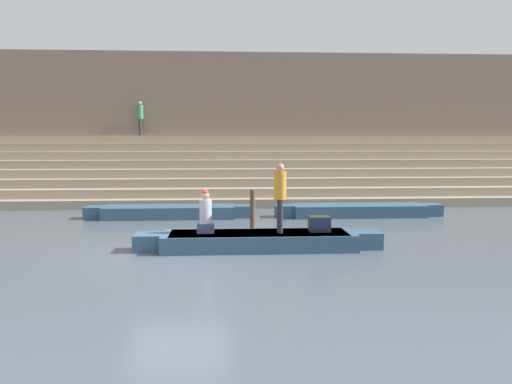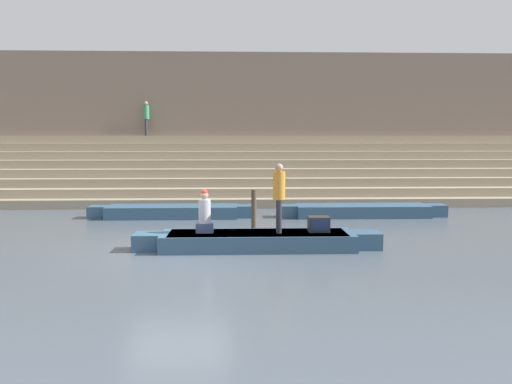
# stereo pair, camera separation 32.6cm
# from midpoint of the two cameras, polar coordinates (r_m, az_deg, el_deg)

# --- Properties ---
(ground_plane) EXTENTS (120.00, 120.00, 0.00)m
(ground_plane) POSITION_cam_midpoint_polar(r_m,az_deg,el_deg) (12.39, -8.21, -6.88)
(ground_plane) COLOR #4C5660
(ghat_steps) EXTENTS (36.00, 5.13, 2.92)m
(ghat_steps) POSITION_cam_midpoint_polar(r_m,az_deg,el_deg) (23.05, -5.35, 1.75)
(ghat_steps) COLOR gray
(ghat_steps) RESTS_ON ground
(back_wall) EXTENTS (34.20, 1.28, 6.98)m
(back_wall) POSITION_cam_midpoint_polar(r_m,az_deg,el_deg) (25.40, -5.09, 7.64)
(back_wall) COLOR #7F6B5B
(back_wall) RESTS_ON ground
(rowboat_main) EXTENTS (6.20, 1.38, 0.42)m
(rowboat_main) POSITION_cam_midpoint_polar(r_m,az_deg,el_deg) (12.61, 0.93, -5.54)
(rowboat_main) COLOR #33516B
(rowboat_main) RESTS_ON ground
(person_standing) EXTENTS (0.31, 0.31, 1.74)m
(person_standing) POSITION_cam_midpoint_polar(r_m,az_deg,el_deg) (12.44, 3.39, -0.07)
(person_standing) COLOR #28282D
(person_standing) RESTS_ON rowboat_main
(person_rowing) EXTENTS (0.43, 0.34, 1.09)m
(person_rowing) POSITION_cam_midpoint_polar(r_m,az_deg,el_deg) (12.58, -5.16, -2.59)
(person_rowing) COLOR #3D4C75
(person_rowing) RESTS_ON rowboat_main
(tv_set) EXTENTS (0.53, 0.42, 0.39)m
(tv_set) POSITION_cam_midpoint_polar(r_m,az_deg,el_deg) (12.80, 7.90, -3.65)
(tv_set) COLOR #2D2D2D
(tv_set) RESTS_ON rowboat_main
(moored_boat_shore) EXTENTS (5.84, 1.22, 0.42)m
(moored_boat_shore) POSITION_cam_midpoint_polar(r_m,az_deg,el_deg) (17.84, -9.00, -2.17)
(moored_boat_shore) COLOR #33516B
(moored_boat_shore) RESTS_ON ground
(moored_boat_distant) EXTENTS (6.01, 1.22, 0.42)m
(moored_boat_distant) POSITION_cam_midpoint_polar(r_m,az_deg,el_deg) (18.26, 12.49, -2.06)
(moored_boat_distant) COLOR #33516B
(moored_boat_distant) RESTS_ON ground
(mooring_post) EXTENTS (0.15, 0.15, 1.22)m
(mooring_post) POSITION_cam_midpoint_polar(r_m,az_deg,el_deg) (15.36, 0.35, -1.99)
(mooring_post) COLOR #473828
(mooring_post) RESTS_ON ground
(person_on_steps) EXTENTS (0.29, 0.29, 1.65)m
(person_on_steps) POSITION_cam_midpoint_polar(r_m,az_deg,el_deg) (24.83, -12.07, 8.52)
(person_on_steps) COLOR #28282D
(person_on_steps) RESTS_ON ghat_steps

